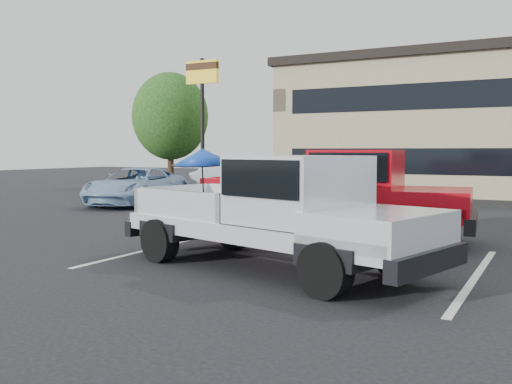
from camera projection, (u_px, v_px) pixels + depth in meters
ground at (242, 283)px, 8.45m from camera, size 90.00×90.00×0.00m
stripe_left at (163, 246)px, 11.63m from camera, size 0.12×5.00×0.01m
stripe_right at (475, 277)px, 8.79m from camera, size 0.12×5.00×0.01m
motel_building at (510, 123)px, 25.71m from camera, size 20.40×8.40×6.30m
motel_sign at (202, 89)px, 25.14m from camera, size 1.60×0.22×6.00m
tree_left at (170, 116)px, 29.73m from camera, size 3.96×3.96×6.02m
silver_pickup at (288, 207)px, 9.11m from camera, size 6.01×3.39×2.06m
red_pickup at (349, 191)px, 12.33m from camera, size 6.16×2.71×1.97m
silver_sedan at (242, 183)px, 20.76m from camera, size 4.97×3.31×1.55m
blue_suv at (136, 186)px, 20.56m from camera, size 3.15×5.17×1.34m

